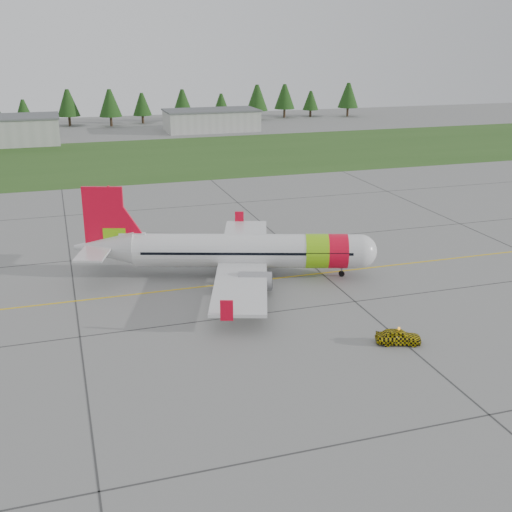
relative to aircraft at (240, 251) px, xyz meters
name	(u,v)px	position (x,y,z in m)	size (l,w,h in m)	color
ground	(253,315)	(-1.63, -9.85, -2.71)	(320.00, 320.00, 0.00)	gray
aircraft	(240,251)	(0.00, 0.00, 0.00)	(30.11, 28.51, 9.41)	silver
follow_me_car	(399,323)	(7.84, -18.80, -0.89)	(1.47, 1.24, 3.65)	yellow
grass_strip	(135,159)	(-1.63, 72.15, -2.70)	(320.00, 50.00, 0.03)	#30561E
taxi_guideline	(230,284)	(-1.63, -1.85, -2.70)	(120.00, 0.25, 0.02)	gold
hangar_east	(211,121)	(23.37, 108.15, -0.11)	(24.00, 12.00, 5.20)	#A8A8A3
treeline	(108,107)	(-1.63, 128.15, 2.29)	(160.00, 8.00, 10.00)	#1C3F14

